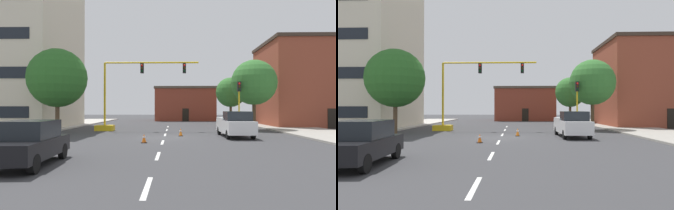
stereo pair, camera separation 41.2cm
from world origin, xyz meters
The scene contains 21 objects.
ground_plane centered at (0.00, 0.00, 0.00)m, with size 160.00×160.00×0.00m, color #38383A.
sidewalk_left centered at (-13.41, 8.00, 0.07)m, with size 6.00×56.00×0.14m, color #B2ADA3.
sidewalk_right centered at (13.41, 8.00, 0.07)m, with size 6.00×56.00×0.14m, color #9E998E.
lane_stripe_seg_0 centered at (0.00, -14.00, 0.00)m, with size 0.16×2.40×0.01m, color silver.
lane_stripe_seg_1 centered at (0.00, -8.50, 0.00)m, with size 0.16×2.40×0.01m, color silver.
lane_stripe_seg_2 centered at (0.00, -3.00, 0.00)m, with size 0.16×2.40×0.01m, color silver.
lane_stripe_seg_3 centered at (0.00, 2.50, 0.00)m, with size 0.16×2.40×0.01m, color silver.
lane_stripe_seg_4 centered at (0.00, 8.00, 0.00)m, with size 0.16×2.40×0.01m, color silver.
lane_stripe_seg_5 centered at (0.00, 13.50, 0.00)m, with size 0.16×2.40×0.01m, color silver.
building_tall_left centered at (-18.49, 11.58, 11.31)m, with size 14.23×13.39×22.61m.
building_brick_center centered at (2.69, 32.88, 3.03)m, with size 10.86×9.70×6.04m.
building_row_right centered at (18.04, 15.51, 5.28)m, with size 12.00×10.66×10.53m.
traffic_signal_gantry centered at (-4.77, 6.93, 2.31)m, with size 10.19×1.20×6.83m.
traffic_light_pole_right centered at (7.04, 6.46, 3.53)m, with size 0.32×0.47×4.80m.
tree_right_far centered at (8.98, 20.97, 4.55)m, with size 4.31×4.31×6.72m.
tree_right_mid centered at (8.97, 8.31, 4.88)m, with size 4.65×4.65×7.22m.
tree_left_near centered at (-9.36, 3.11, 4.84)m, with size 5.08×5.08×7.39m.
pickup_truck_white centered at (5.47, 0.76, 0.97)m, with size 2.11×5.44×1.99m.
sedan_black_near_left centered at (-4.88, -10.91, 0.89)m, with size 2.12×4.60×1.74m.
traffic_cone_roadside_a centered at (-1.18, -3.33, 0.29)m, with size 0.36×0.36×0.59m.
traffic_cone_roadside_b centered at (1.28, 1.39, 0.31)m, with size 0.36×0.36×0.64m.
Camera 1 is at (0.77, -22.31, 2.22)m, focal length 31.69 mm.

